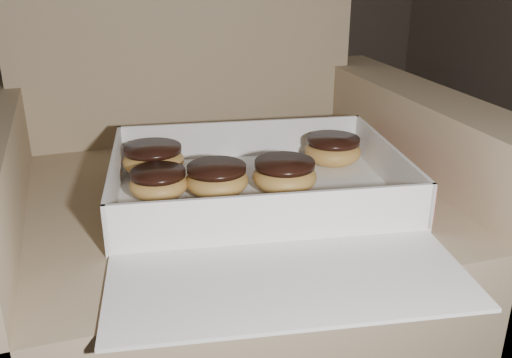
{
  "coord_description": "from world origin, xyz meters",
  "views": [
    {
      "loc": [
        0.23,
        -0.51,
        0.78
      ],
      "look_at": [
        0.49,
        0.29,
        0.43
      ],
      "focal_mm": 40.0,
      "sensor_mm": 36.0,
      "label": 1
    }
  ],
  "objects": [
    {
      "name": "donut_e",
      "position": [
        0.34,
        0.31,
        0.43
      ],
      "size": [
        0.09,
        0.09,
        0.05
      ],
      "color": "#D5964A",
      "rests_on": "bakery_box"
    },
    {
      "name": "crumb_b",
      "position": [
        0.63,
        0.23,
        0.41
      ],
      "size": [
        0.01,
        0.01,
        0.0
      ],
      "primitive_type": "ellipsoid",
      "color": "black",
      "rests_on": "bakery_box"
    },
    {
      "name": "donut_b",
      "position": [
        0.34,
        0.41,
        0.43
      ],
      "size": [
        0.1,
        0.1,
        0.05
      ],
      "color": "#D5964A",
      "rests_on": "bakery_box"
    },
    {
      "name": "bakery_box",
      "position": [
        0.49,
        0.24,
        0.41
      ],
      "size": [
        0.52,
        0.58,
        0.07
      ],
      "rotation": [
        0.0,
        0.0,
        -0.16
      ],
      "color": "white",
      "rests_on": "armchair"
    },
    {
      "name": "donut_c",
      "position": [
        0.66,
        0.36,
        0.43
      ],
      "size": [
        0.1,
        0.1,
        0.05
      ],
      "color": "#D5964A",
      "rests_on": "bakery_box"
    },
    {
      "name": "donut_a",
      "position": [
        0.53,
        0.27,
        0.43
      ],
      "size": [
        0.1,
        0.1,
        0.05
      ],
      "color": "#D5964A",
      "rests_on": "bakery_box"
    },
    {
      "name": "crumb_c",
      "position": [
        0.45,
        0.28,
        0.41
      ],
      "size": [
        0.01,
        0.01,
        0.0
      ],
      "primitive_type": "ellipsoid",
      "color": "black",
      "rests_on": "bakery_box"
    },
    {
      "name": "crumb_a",
      "position": [
        0.32,
        0.22,
        0.41
      ],
      "size": [
        0.01,
        0.01,
        0.0
      ],
      "primitive_type": "ellipsoid",
      "color": "black",
      "rests_on": "bakery_box"
    },
    {
      "name": "crumb_e",
      "position": [
        0.57,
        0.19,
        0.41
      ],
      "size": [
        0.01,
        0.01,
        0.0
      ],
      "primitive_type": "ellipsoid",
      "color": "black",
      "rests_on": "bakery_box"
    },
    {
      "name": "donut_d",
      "position": [
        0.43,
        0.29,
        0.43
      ],
      "size": [
        0.1,
        0.1,
        0.05
      ],
      "color": "#D5964A",
      "rests_on": "bakery_box"
    },
    {
      "name": "crumb_d",
      "position": [
        0.52,
        0.17,
        0.41
      ],
      "size": [
        0.01,
        0.01,
        0.0
      ],
      "primitive_type": "ellipsoid",
      "color": "black",
      "rests_on": "bakery_box"
    },
    {
      "name": "armchair",
      "position": [
        0.45,
        0.39,
        0.28
      ],
      "size": [
        0.85,
        0.72,
        0.89
      ],
      "color": "#988361",
      "rests_on": "floor"
    }
  ]
}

